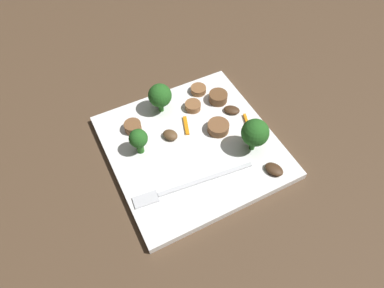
% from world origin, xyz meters
% --- Properties ---
extents(ground_plane, '(1.40, 1.40, 0.00)m').
position_xyz_m(ground_plane, '(0.00, 0.00, 0.00)').
color(ground_plane, '#4C3826').
extents(plate, '(0.25, 0.25, 0.01)m').
position_xyz_m(plate, '(0.00, 0.00, 0.01)').
color(plate, white).
rests_on(plate, ground_plane).
extents(fork, '(0.18, 0.03, 0.00)m').
position_xyz_m(fork, '(0.04, 0.06, 0.01)').
color(fork, silver).
rests_on(fork, plate).
extents(broccoli_floret_0, '(0.04, 0.04, 0.05)m').
position_xyz_m(broccoli_floret_0, '(0.01, -0.09, 0.05)').
color(broccoli_floret_0, '#296420').
rests_on(broccoli_floret_0, plate).
extents(broccoli_floret_1, '(0.04, 0.04, 0.06)m').
position_xyz_m(broccoli_floret_1, '(-0.08, 0.05, 0.05)').
color(broccoli_floret_1, '#296420').
rests_on(broccoli_floret_1, plate).
extents(broccoli_floret_2, '(0.03, 0.03, 0.05)m').
position_xyz_m(broccoli_floret_2, '(0.08, -0.02, 0.04)').
color(broccoli_floret_2, '#296420').
rests_on(broccoli_floret_2, plate).
extents(sausage_slice_0, '(0.03, 0.03, 0.01)m').
position_xyz_m(sausage_slice_0, '(-0.06, -0.10, 0.02)').
color(sausage_slice_0, brown).
rests_on(sausage_slice_0, plate).
extents(sausage_slice_1, '(0.03, 0.03, 0.01)m').
position_xyz_m(sausage_slice_1, '(0.07, -0.07, 0.02)').
color(sausage_slice_1, brown).
rests_on(sausage_slice_1, plate).
extents(sausage_slice_2, '(0.04, 0.04, 0.01)m').
position_xyz_m(sausage_slice_2, '(-0.05, -0.01, 0.02)').
color(sausage_slice_2, brown).
rests_on(sausage_slice_2, plate).
extents(sausage_slice_3, '(0.03, 0.03, 0.01)m').
position_xyz_m(sausage_slice_3, '(-0.04, -0.07, 0.02)').
color(sausage_slice_3, brown).
rests_on(sausage_slice_3, plate).
extents(sausage_slice_4, '(0.04, 0.04, 0.02)m').
position_xyz_m(sausage_slice_4, '(-0.08, -0.06, 0.02)').
color(sausage_slice_4, brown).
rests_on(sausage_slice_4, plate).
extents(mushroom_0, '(0.03, 0.03, 0.01)m').
position_xyz_m(mushroom_0, '(-0.09, -0.03, 0.02)').
color(mushroom_0, '#422B19').
rests_on(mushroom_0, plate).
extents(mushroom_1, '(0.03, 0.03, 0.01)m').
position_xyz_m(mushroom_1, '(0.02, -0.03, 0.02)').
color(mushroom_1, brown).
rests_on(mushroom_1, plate).
extents(mushroom_2, '(0.03, 0.03, 0.01)m').
position_xyz_m(mushroom_2, '(-0.08, 0.10, 0.02)').
color(mushroom_2, '#422B19').
rests_on(mushroom_2, plate).
extents(pepper_strip_0, '(0.02, 0.04, 0.00)m').
position_xyz_m(pepper_strip_0, '(-0.01, -0.04, 0.01)').
color(pepper_strip_0, orange).
rests_on(pepper_strip_0, plate).
extents(pepper_strip_1, '(0.02, 0.05, 0.00)m').
position_xyz_m(pepper_strip_1, '(-0.10, 0.01, 0.02)').
color(pepper_strip_1, orange).
rests_on(pepper_strip_1, plate).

